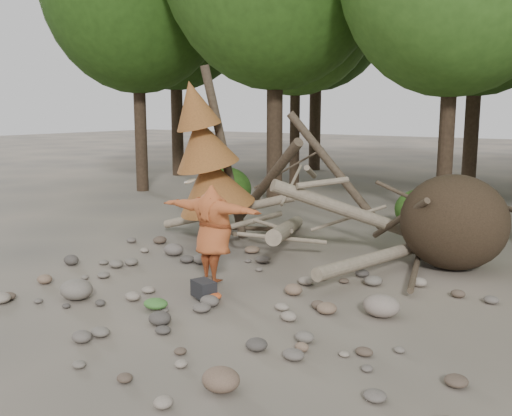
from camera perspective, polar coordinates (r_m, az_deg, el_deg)
The scene contains 13 objects.
ground at distance 9.93m, azimuth -2.87°, elevation -9.47°, with size 120.00×120.00×0.00m, color #514C44.
deadfall_pile at distance 12.49m, azimuth 16.50°, elevation -1.30°, with size 8.55×5.24×3.30m.
dead_conifer at distance 13.99m, azimuth -4.94°, elevation 5.03°, with size 2.06×2.16×4.35m.
bush_left at distance 18.60m, azimuth -3.23°, elevation 1.95°, with size 1.80×1.80×1.44m, color #274D14.
bush_mid at distance 16.27m, azimuth 16.13°, elevation -0.15°, with size 1.40×1.40×1.12m, color #33621C.
frisbee_thrower at distance 10.64m, azimuth -4.31°, elevation -2.58°, with size 2.26×0.94×1.85m.
backpack at distance 10.05m, azimuth -5.25°, elevation -8.38°, with size 0.44×0.29×0.29m, color black.
cloth_green at distance 9.65m, azimuth -10.00°, elevation -9.68°, with size 0.43×0.36×0.16m, color #396E2C.
cloth_orange at distance 9.98m, azimuth -4.41°, elevation -9.00°, with size 0.35×0.29×0.13m, color #C34D21.
boulder_front_left at distance 10.52m, azimuth -17.52°, elevation -7.77°, with size 0.60×0.54×0.36m, color slate.
boulder_front_right at distance 7.03m, azimuth -3.53°, elevation -16.74°, with size 0.47×0.42×0.28m, color brown.
boulder_mid_right at distance 9.47m, azimuth 12.43°, elevation -9.52°, with size 0.60×0.54×0.36m, color gray.
boulder_mid_left at distance 13.09m, azimuth -8.24°, elevation -4.13°, with size 0.46×0.42×0.28m, color #665D56.
Camera 1 is at (5.62, -7.49, 3.29)m, focal length 40.00 mm.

